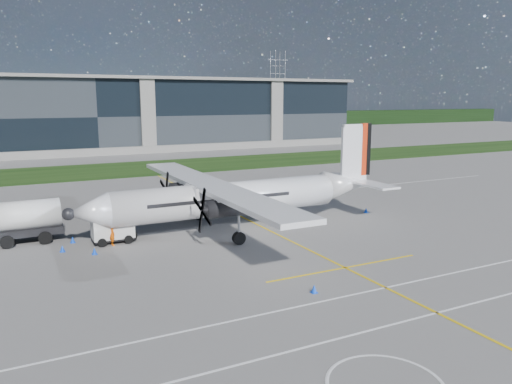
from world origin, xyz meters
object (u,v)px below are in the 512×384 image
at_px(pylon_east, 278,89).
at_px(turboprop_aircraft, 239,178).
at_px(safety_cone_tail, 366,210).
at_px(safety_cone_nose_stbd, 73,240).
at_px(ground_crew_person, 112,232).
at_px(safety_cone_nose_port, 94,251).
at_px(safety_cone_portwing, 314,289).
at_px(baggage_tug, 113,230).
at_px(safety_cone_fwd, 62,249).

bearing_deg(pylon_east, turboprop_aircraft, -120.36).
distance_m(turboprop_aircraft, safety_cone_tail, 14.37).
bearing_deg(safety_cone_nose_stbd, pylon_east, 55.44).
distance_m(ground_crew_person, safety_cone_nose_port, 2.50).
bearing_deg(ground_crew_person, safety_cone_portwing, -154.25).
distance_m(safety_cone_nose_stbd, safety_cone_nose_port, 3.97).
bearing_deg(baggage_tug, safety_cone_tail, -1.79).
distance_m(pylon_east, safety_cone_nose_stbd, 172.54).
height_order(pylon_east, ground_crew_person, pylon_east).
bearing_deg(turboprop_aircraft, pylon_east, 59.64).
relative_size(safety_cone_nose_port, safety_cone_portwing, 1.00).
xyz_separation_m(pylon_east, safety_cone_tail, (-70.21, -143.64, -14.75)).
relative_size(ground_crew_person, safety_cone_nose_port, 4.31).
height_order(ground_crew_person, safety_cone_nose_port, ground_crew_person).
xyz_separation_m(ground_crew_person, safety_cone_portwing, (8.59, -15.03, -0.83)).
bearing_deg(safety_cone_fwd, safety_cone_tail, 0.16).
xyz_separation_m(safety_cone_nose_stbd, safety_cone_tail, (27.32, -2.07, 0.00)).
xyz_separation_m(baggage_tug, ground_crew_person, (-0.20, -0.82, 0.08)).
height_order(safety_cone_tail, safety_cone_portwing, same).
distance_m(baggage_tug, safety_cone_nose_port, 3.21).
bearing_deg(pylon_east, safety_cone_fwd, -124.43).
distance_m(pylon_east, ground_crew_person, 172.74).
bearing_deg(turboprop_aircraft, safety_cone_tail, -1.16).
xyz_separation_m(turboprop_aircraft, ground_crew_person, (-10.90, -0.34, -3.32)).
bearing_deg(turboprop_aircraft, safety_cone_portwing, -98.53).
distance_m(safety_cone_nose_port, safety_cone_portwing, 16.80).
bearing_deg(ground_crew_person, baggage_tug, -17.97).
distance_m(safety_cone_nose_port, safety_cone_tail, 26.35).
distance_m(pylon_east, safety_cone_nose_port, 175.13).
xyz_separation_m(baggage_tug, safety_cone_portwing, (8.39, -15.85, -0.75)).
height_order(pylon_east, safety_cone_nose_port, pylon_east).
bearing_deg(safety_cone_tail, turboprop_aircraft, 178.84).
distance_m(baggage_tug, safety_cone_nose_stbd, 3.24).
relative_size(safety_cone_fwd, safety_cone_portwing, 1.00).
xyz_separation_m(safety_cone_nose_stbd, safety_cone_nose_port, (1.03, -3.83, 0.00)).
height_order(ground_crew_person, safety_cone_tail, ground_crew_person).
height_order(pylon_east, baggage_tug, pylon_east).
bearing_deg(safety_cone_nose_stbd, baggage_tug, -24.47).
bearing_deg(ground_crew_person, safety_cone_tail, -93.88).
height_order(safety_cone_nose_stbd, safety_cone_portwing, same).
xyz_separation_m(pylon_east, baggage_tug, (-94.66, -142.87, -14.00)).
relative_size(safety_cone_fwd, safety_cone_tail, 1.00).
relative_size(safety_cone_nose_stbd, safety_cone_portwing, 1.00).
bearing_deg(safety_cone_fwd, safety_cone_portwing, -50.79).
bearing_deg(ground_crew_person, pylon_east, -37.44).
relative_size(pylon_east, safety_cone_fwd, 60.00).
relative_size(ground_crew_person, safety_cone_portwing, 4.31).
distance_m(baggage_tug, safety_cone_tail, 24.47).
relative_size(baggage_tug, safety_cone_fwd, 6.66).
xyz_separation_m(pylon_east, safety_cone_fwd, (-98.51, -143.72, -14.75)).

